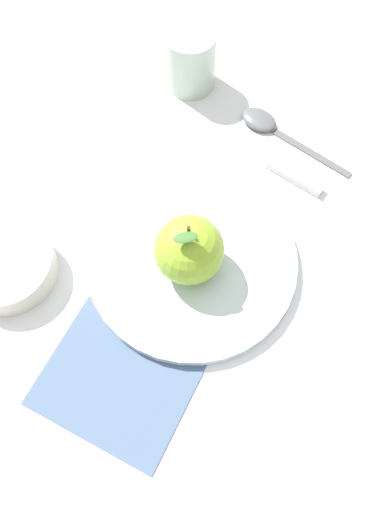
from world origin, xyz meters
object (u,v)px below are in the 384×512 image
object	(u,v)px
knife	(261,158)
linen_napkin	(118,380)
dinner_plate	(192,260)
apple	(189,250)
side_bowl	(6,265)
cup	(190,58)
spoon	(270,126)

from	to	relation	value
knife	linen_napkin	world-z (taller)	knife
dinner_plate	linen_napkin	xyz separation A→B (m)	(0.15, -0.03, -0.01)
knife	linen_napkin	xyz separation A→B (m)	(0.31, -0.07, -0.00)
apple	linen_napkin	world-z (taller)	apple
dinner_plate	apple	xyz separation A→B (m)	(0.01, -0.00, 0.04)
side_bowl	linen_napkin	distance (m)	0.18
apple	cup	xyz separation A→B (m)	(-0.27, -0.08, -0.01)
side_bowl	spoon	size ratio (longest dim) A/B	0.67
apple	spoon	size ratio (longest dim) A/B	0.54
side_bowl	spoon	xyz separation A→B (m)	(-0.29, 0.23, -0.01)
spoon	linen_napkin	size ratio (longest dim) A/B	1.06
dinner_plate	knife	distance (m)	0.17
side_bowl	spoon	distance (m)	0.37
side_bowl	cup	world-z (taller)	cup
knife	linen_napkin	distance (m)	0.32
side_bowl	dinner_plate	bearing A→B (deg)	110.81
dinner_plate	cup	distance (m)	0.27
side_bowl	apple	bearing A→B (deg)	108.59
spoon	linen_napkin	world-z (taller)	spoon
apple	spoon	xyz separation A→B (m)	(-0.22, 0.04, -0.05)
side_bowl	knife	xyz separation A→B (m)	(-0.24, 0.23, -0.02)
side_bowl	cup	bearing A→B (deg)	162.18
apple	spoon	distance (m)	0.23
dinner_plate	spoon	world-z (taller)	dinner_plate
dinner_plate	linen_napkin	distance (m)	0.15
knife	spoon	distance (m)	0.05
cup	knife	bearing A→B (deg)	52.28
spoon	linen_napkin	bearing A→B (deg)	-10.82
knife	side_bowl	bearing A→B (deg)	-44.20
dinner_plate	spoon	bearing A→B (deg)	170.22
knife	dinner_plate	bearing A→B (deg)	-13.26
apple	knife	size ratio (longest dim) A/B	0.41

